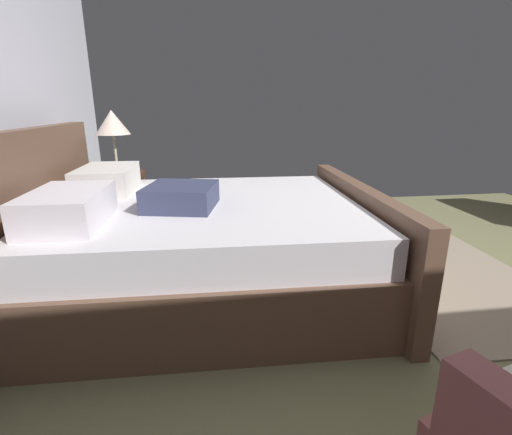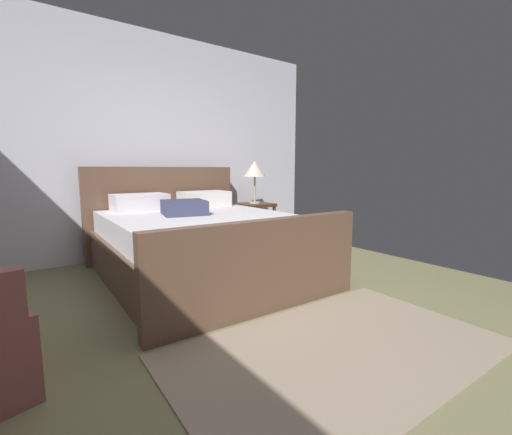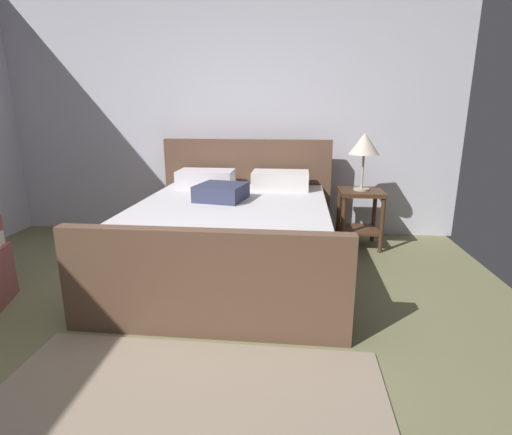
# 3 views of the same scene
# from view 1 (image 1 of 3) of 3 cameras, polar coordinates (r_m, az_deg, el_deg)

# --- Properties ---
(ground_plane) EXTENTS (4.99, 5.50, 0.02)m
(ground_plane) POSITION_cam_1_polar(r_m,az_deg,el_deg) (2.91, 24.81, -9.87)
(ground_plane) COLOR olive
(bed) EXTENTS (1.87, 2.23, 1.09)m
(bed) POSITION_cam_1_polar(r_m,az_deg,el_deg) (2.51, -8.58, -3.82)
(bed) COLOR brown
(bed) RESTS_ON ground
(nightstand_right) EXTENTS (0.44, 0.44, 0.60)m
(nightstand_right) POSITION_cam_1_polar(r_m,az_deg,el_deg) (3.76, -20.17, 3.31)
(nightstand_right) COLOR #4A2D1B
(nightstand_right) RESTS_ON ground
(table_lamp_right) EXTENTS (0.31, 0.31, 0.58)m
(table_lamp_right) POSITION_cam_1_polar(r_m,az_deg,el_deg) (3.67, -21.24, 13.28)
(table_lamp_right) COLOR #B7B293
(table_lamp_right) RESTS_ON nightstand_right
(area_rug) EXTENTS (2.01, 1.24, 0.01)m
(area_rug) POSITION_cam_1_polar(r_m,az_deg,el_deg) (3.17, 26.38, -7.51)
(area_rug) COLOR gray
(area_rug) RESTS_ON ground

